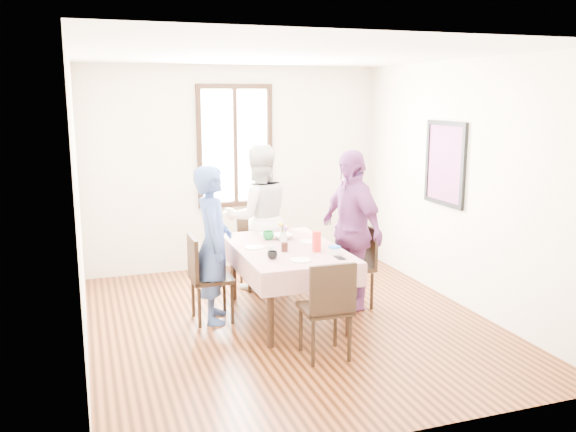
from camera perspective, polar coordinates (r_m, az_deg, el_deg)
The scene contains 31 objects.
ground at distance 6.39m, azimuth 0.18°, elevation -9.95°, with size 4.50×4.50×0.00m, color black.
back_wall at distance 8.17m, azimuth -5.01°, elevation 4.48°, with size 4.00×4.00×0.00m, color beige.
right_wall at distance 6.94m, azimuth 16.00°, elevation 2.87°, with size 4.50×4.50×0.00m, color beige.
window_frame at distance 8.12m, azimuth -5.01°, elevation 6.57°, with size 1.02×0.06×1.62m, color black.
window_pane at distance 8.13m, azimuth -5.03°, elevation 6.58°, with size 0.90×0.02×1.50m, color white.
art_poster at distance 7.15m, azimuth 14.59°, elevation 4.80°, with size 0.04×0.76×0.96m, color red.
dining_table at distance 6.43m, azimuth -0.15°, elevation -6.26°, with size 0.92×1.55×0.75m, color black.
tablecloth at distance 6.33m, azimuth -0.15°, elevation -2.97°, with size 1.04×1.67×0.01m, color #520206.
chair_left at distance 6.35m, azimuth -7.19°, elevation -5.83°, with size 0.42×0.42×0.91m, color black.
chair_right at distance 6.73m, azimuth 5.95°, elevation -4.82°, with size 0.42×0.42×0.91m, color black.
chair_far at distance 7.39m, azimuth -2.81°, elevation -3.30°, with size 0.42×0.42×0.91m, color black.
chair_near at distance 5.46m, azimuth 3.50°, elevation -8.65°, with size 0.42×0.42×0.91m, color black.
person_left at distance 6.26m, azimuth -7.09°, elevation -2.68°, with size 0.59×0.39×1.63m, color #334985.
person_far at distance 7.27m, azimuth -2.80°, elevation -0.14°, with size 0.85×0.66×1.75m, color beige.
person_right at distance 6.61m, azimuth 5.87°, elevation -1.33°, with size 1.03×0.43×1.75m, color #733771.
mug_black at distance 5.86m, azimuth -1.48°, elevation -3.70°, with size 0.10×0.10×0.08m, color black.
mug_flag at distance 6.29m, azimuth 2.66°, elevation -2.59°, with size 0.09×0.09×0.09m, color red.
mug_green at distance 6.63m, azimuth -1.87°, elevation -1.85°, with size 0.12×0.12×0.09m, color #0C7226.
serving_bowl at distance 6.66m, azimuth -0.48°, elevation -1.94°, with size 0.22×0.22×0.05m, color white.
juice_carton at distance 6.11m, azimuth 2.71°, elevation -2.42°, with size 0.07×0.07×0.21m, color red.
butter_tub at distance 6.08m, azimuth 4.41°, elevation -3.25°, with size 0.12×0.12×0.06m, color white.
jam_jar at distance 6.13m, azimuth -0.33°, elevation -2.93°, with size 0.07×0.07×0.09m, color black.
drinking_glass at distance 5.98m, azimuth -1.64°, elevation -3.27°, with size 0.07×0.07×0.10m, color silver.
smartphone at distance 5.91m, azimuth 4.90°, elevation -3.94°, with size 0.07×0.15×0.01m, color black.
flower_vase at distance 6.31m, azimuth -0.43°, elevation -2.28°, with size 0.07×0.07×0.14m, color silver.
plate_left at distance 6.30m, azimuth -3.16°, elevation -2.95°, with size 0.20×0.20×0.01m, color white.
plate_right at distance 6.52m, azimuth 1.95°, elevation -2.43°, with size 0.20×0.20×0.01m, color white.
plate_far at distance 6.90m, azimuth -1.90°, elevation -1.67°, with size 0.20×0.20×0.01m, color white.
plate_near at distance 5.81m, azimuth 1.19°, elevation -4.17°, with size 0.20×0.20×0.01m, color white.
butter_lid at distance 6.07m, azimuth 4.41°, elevation -2.92°, with size 0.12×0.12×0.01m, color blue.
flower_bunch at distance 6.28m, azimuth -0.44°, elevation -1.20°, with size 0.09×0.09×0.10m, color yellow, non-canonical shape.
Camera 1 is at (-1.95, -5.62, 2.32)m, focal length 37.78 mm.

